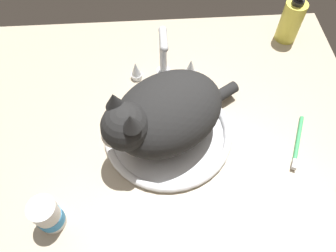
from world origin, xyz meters
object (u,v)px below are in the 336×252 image
(cat, at_px, (161,115))
(toothbrush, at_px, (298,143))
(sink_basin, at_px, (168,133))
(faucet, at_px, (163,61))
(pill_bottle, at_px, (48,216))
(soap_pump_bottle, at_px, (291,20))

(cat, distance_m, toothbrush, 0.36)
(sink_basin, distance_m, toothbrush, 0.33)
(sink_basin, height_order, cat, cat)
(faucet, relative_size, cat, 0.50)
(pill_bottle, distance_m, toothbrush, 0.62)
(soap_pump_bottle, height_order, pill_bottle, soap_pump_bottle)
(cat, height_order, pill_bottle, cat)
(pill_bottle, height_order, toothbrush, pill_bottle)
(toothbrush, bearing_deg, faucet, 142.91)
(faucet, distance_m, cat, 0.21)
(cat, relative_size, toothbrush, 2.41)
(cat, bearing_deg, sink_basin, 31.99)
(toothbrush, bearing_deg, soap_pump_bottle, 79.79)
(faucet, bearing_deg, toothbrush, -37.09)
(cat, relative_size, soap_pump_bottle, 2.11)
(cat, bearing_deg, soap_pump_bottle, 40.13)
(faucet, xyz_separation_m, pill_bottle, (-0.27, -0.41, -0.02))
(soap_pump_bottle, xyz_separation_m, toothbrush, (-0.07, -0.39, -0.06))
(toothbrush, bearing_deg, pill_bottle, -165.03)
(toothbrush, bearing_deg, sink_basin, 170.88)
(soap_pump_bottle, bearing_deg, pill_bottle, -140.42)
(sink_basin, distance_m, cat, 0.10)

